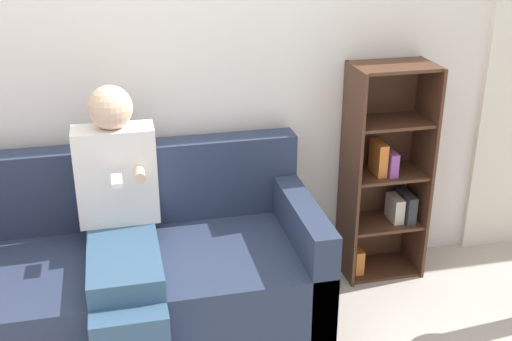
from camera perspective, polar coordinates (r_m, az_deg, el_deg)
back_wall at (r=3.41m, az=-9.25°, el=8.99°), size 10.00×0.06×2.55m
couch at (r=3.35m, az=-13.74°, el=-9.82°), size 2.18×0.88×0.92m
adult_seated at (r=3.08m, az=-11.90°, el=-5.01°), size 0.39×0.85×1.29m
bookshelf at (r=3.78m, az=11.26°, el=-0.44°), size 0.46×0.31×1.27m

